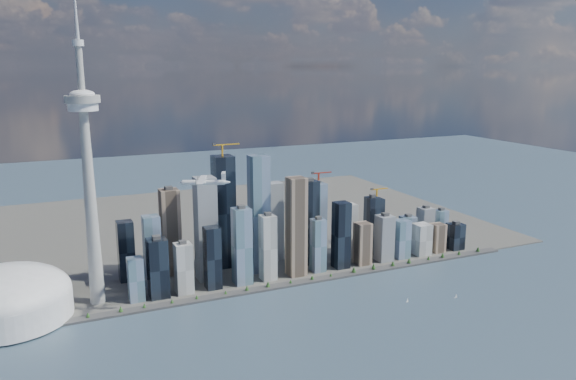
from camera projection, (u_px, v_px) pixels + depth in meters
name	position (u px, v px, depth m)	size (l,w,h in m)	color
ground	(333.00, 349.00, 826.30)	(4000.00, 4000.00, 0.00)	#374E60
seawall	(269.00, 288.00, 1048.87)	(1100.00, 22.00, 4.00)	#383838
land	(204.00, 227.00, 1450.40)	(1400.00, 900.00, 3.00)	#4C4C47
shoreline_trees	(269.00, 284.00, 1047.42)	(960.53, 7.20, 8.80)	#3F2D1E
skyscraper_cluster	(280.00, 232.00, 1133.31)	(736.00, 142.00, 256.45)	black
needle_tower	(88.00, 171.00, 932.83)	(56.00, 56.00, 550.50)	#9C9C97
dome_stadium	(7.00, 298.00, 910.57)	(200.00, 200.00, 86.00)	silver
airplane	(204.00, 182.00, 872.15)	(76.85, 68.85, 19.44)	white
sailboat_west	(407.00, 301.00, 989.75)	(5.84, 3.20, 8.21)	silver
sailboat_east	(456.00, 296.00, 1007.61)	(6.11, 2.19, 8.44)	silver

